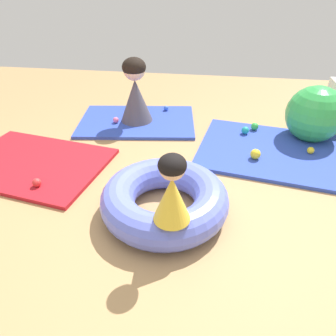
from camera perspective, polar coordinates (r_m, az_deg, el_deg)
ground_plane at (r=2.68m, az=-1.22°, el=-8.14°), size 8.00×8.00×0.00m
gym_mat_near_right at (r=3.69m, az=20.81°, el=2.49°), size 2.07×1.52×0.04m
gym_mat_near_left at (r=3.56m, az=-23.32°, el=0.72°), size 1.63×1.29×0.04m
gym_mat_far_left at (r=4.22m, az=-5.63°, el=8.44°), size 1.60×1.17×0.04m
inflatable_cushion at (r=2.60m, az=-0.63°, el=-5.69°), size 1.06×1.06×0.28m
child_in_yellow at (r=2.05m, az=0.74°, el=-3.93°), size 0.32×0.32×0.51m
adult_seated at (r=4.07m, az=-5.95°, el=13.71°), size 0.58×0.58×0.81m
play_ball_yellow at (r=3.42m, az=15.61°, el=2.46°), size 0.11×0.11×0.11m
play_ball_pink at (r=4.16m, az=-9.46°, el=8.60°), size 0.08×0.08×0.08m
play_ball_teal at (r=3.92m, az=13.84°, el=6.66°), size 0.09×0.09×0.09m
play_ball_blue at (r=4.48m, az=-0.36°, el=10.82°), size 0.07×0.07×0.07m
play_ball_green at (r=4.05m, az=15.47°, el=7.29°), size 0.09×0.09×0.09m
play_ball_red at (r=3.13m, az=-22.74°, el=-2.44°), size 0.08×0.08×0.08m
play_ball_yellow_second at (r=3.73m, az=24.49°, el=2.93°), size 0.08×0.08×0.08m
exercise_ball_large at (r=4.02m, az=25.09°, el=8.84°), size 0.65×0.65×0.65m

